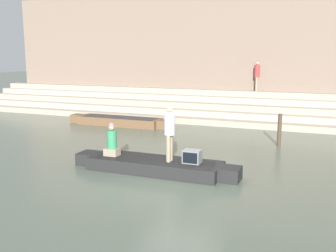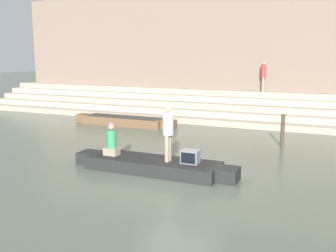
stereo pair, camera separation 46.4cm
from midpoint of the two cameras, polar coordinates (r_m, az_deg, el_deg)
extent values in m
plane|color=#566051|center=(12.51, 2.51, -7.24)|extent=(120.00, 120.00, 0.00)
cube|color=tan|center=(22.59, 12.48, 0.91)|extent=(36.00, 3.95, 0.32)
cube|color=#B2A28D|center=(22.92, 12.71, 1.85)|extent=(36.00, 3.16, 0.32)
cube|color=tan|center=(23.26, 12.93, 2.77)|extent=(36.00, 2.37, 0.32)
cube|color=#B2A28D|center=(23.61, 13.14, 3.67)|extent=(36.00, 1.58, 0.32)
cube|color=tan|center=(23.96, 13.35, 4.53)|extent=(36.00, 0.79, 0.32)
cube|color=#7F6B5B|center=(24.83, 14.02, 10.19)|extent=(34.20, 1.20, 7.67)
cube|color=#4C4037|center=(24.46, 13.40, 1.91)|extent=(34.20, 0.12, 0.60)
cube|color=black|center=(12.89, -1.12, -5.73)|extent=(4.41, 1.34, 0.41)
cube|color=#2D2D2D|center=(12.84, -1.13, -4.95)|extent=(4.05, 1.24, 0.05)
cube|color=black|center=(12.09, 9.82, -6.98)|extent=(0.62, 0.74, 0.41)
cube|color=black|center=(14.10, -10.45, -4.50)|extent=(0.62, 0.74, 0.41)
cylinder|color=olive|center=(13.81, -2.28, -4.19)|extent=(2.45, 0.04, 0.04)
cylinder|color=gray|center=(12.59, 1.24, -3.12)|extent=(0.14, 0.14, 0.86)
cylinder|color=gray|center=(12.42, 0.91, -3.31)|extent=(0.14, 0.14, 0.86)
cylinder|color=#B2B2BC|center=(12.34, 1.09, 0.35)|extent=(0.34, 0.34, 0.72)
sphere|color=tan|center=(12.27, 1.10, 2.47)|extent=(0.20, 0.20, 0.20)
cube|color=gray|center=(13.44, -7.18, -3.67)|extent=(0.48, 0.37, 0.25)
cylinder|color=#338456|center=(13.35, -7.22, -1.87)|extent=(0.34, 0.34, 0.61)
sphere|color=tan|center=(13.27, -7.26, -0.15)|extent=(0.20, 0.20, 0.20)
sphere|color=pink|center=(13.25, -7.27, 0.15)|extent=(0.17, 0.17, 0.17)
cube|color=slate|center=(12.36, 4.35, -4.46)|extent=(0.55, 0.41, 0.42)
cube|color=black|center=(12.17, 4.02, -4.69)|extent=(0.47, 0.02, 0.34)
cube|color=brown|center=(21.42, -5.74, 0.75)|extent=(4.64, 1.23, 0.44)
cube|color=#2D2D2D|center=(21.39, -5.75, 1.26)|extent=(4.27, 1.13, 0.05)
cube|color=brown|center=(20.27, 0.79, 0.25)|extent=(0.65, 0.67, 0.44)
cube|color=brown|center=(22.83, -11.54, 1.19)|extent=(0.65, 0.67, 0.44)
cylinder|color=#473828|center=(16.85, 17.05, -0.69)|extent=(0.17, 0.17, 1.36)
cylinder|color=gray|center=(23.94, 14.20, 5.89)|extent=(0.13, 0.13, 0.84)
cylinder|color=gray|center=(23.77, 14.13, 5.86)|extent=(0.13, 0.13, 0.84)
cylinder|color=#B23333|center=(23.81, 14.25, 7.72)|extent=(0.31, 0.31, 0.70)
sphere|color=tan|center=(23.80, 14.30, 8.80)|extent=(0.20, 0.20, 0.20)
camera|label=1|loc=(0.23, -89.03, 0.18)|focal=42.00mm
camera|label=2|loc=(0.23, 90.97, -0.18)|focal=42.00mm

